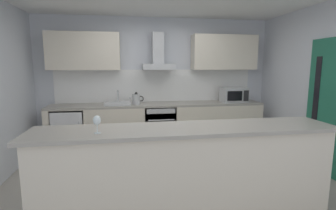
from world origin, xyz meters
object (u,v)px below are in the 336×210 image
(oven, at_px, (159,125))
(microwave, at_px, (234,95))
(range_hood, at_px, (158,58))
(wine_glass, at_px, (97,121))
(refrigerator, at_px, (70,131))
(sink, at_px, (118,103))
(kettle, at_px, (136,99))

(oven, distance_m, microwave, 1.65)
(microwave, distance_m, range_hood, 1.71)
(wine_glass, bearing_deg, range_hood, 70.07)
(refrigerator, xyz_separation_m, wine_glass, (0.78, -2.39, 0.69))
(oven, height_order, sink, sink)
(microwave, distance_m, wine_glass, 3.41)
(sink, relative_size, range_hood, 0.69)
(sink, distance_m, range_hood, 1.18)
(range_hood, distance_m, wine_glass, 2.77)
(microwave, height_order, kettle, microwave)
(oven, xyz_separation_m, range_hood, (0.00, 0.13, 1.33))
(kettle, bearing_deg, range_hood, 20.10)
(oven, height_order, microwave, microwave)
(oven, distance_m, refrigerator, 1.70)
(kettle, xyz_separation_m, wine_glass, (-0.47, -2.36, 0.11))
(microwave, bearing_deg, wine_glass, -136.05)
(range_hood, bearing_deg, refrigerator, -175.54)
(refrigerator, distance_m, microwave, 3.30)
(wine_glass, bearing_deg, sink, 87.18)
(kettle, height_order, range_hood, range_hood)
(microwave, xyz_separation_m, wine_glass, (-2.46, -2.37, 0.06))
(oven, relative_size, range_hood, 1.11)
(kettle, relative_size, range_hood, 0.40)
(oven, bearing_deg, wine_glass, -110.92)
(wine_glass, bearing_deg, microwave, 43.95)
(sink, bearing_deg, oven, -0.79)
(microwave, relative_size, range_hood, 0.69)
(range_hood, bearing_deg, wine_glass, -109.93)
(refrigerator, relative_size, kettle, 2.94)
(refrigerator, xyz_separation_m, microwave, (3.24, -0.03, 0.62))
(refrigerator, distance_m, range_hood, 2.18)
(microwave, height_order, sink, microwave)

